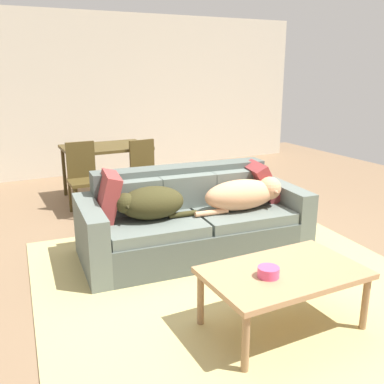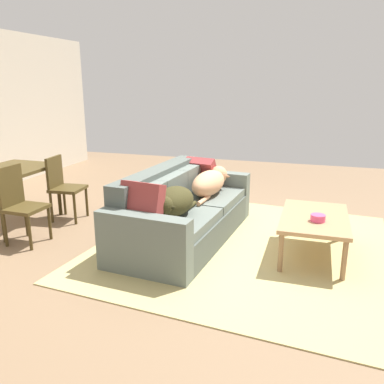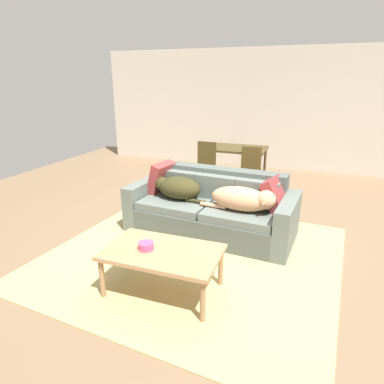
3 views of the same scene
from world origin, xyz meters
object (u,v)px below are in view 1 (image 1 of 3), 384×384
Objects in this scene: dining_table at (106,151)px; dog_on_left_cushion at (150,203)px; coffee_table at (284,276)px; dining_chair_near_right at (146,169)px; couch at (192,221)px; throw_pillow_by_right_arm at (262,182)px; throw_pillow_by_left_arm at (107,197)px; dining_chair_near_left at (83,175)px; dog_on_right_cushion at (245,194)px; bowl_on_coffee_table at (268,272)px.

dog_on_left_cushion is at bearing -96.43° from dining_table.
coffee_table is 3.27m from dining_chair_near_right.
throw_pillow_by_right_arm is (0.83, -0.01, 0.31)m from couch.
dining_chair_near_left reaches higher than throw_pillow_by_left_arm.
dog_on_left_cushion is 1.94m from dining_chair_near_right.
couch is 1.77m from dining_chair_near_right.
dining_chair_near_left is (-0.19, 1.80, -0.11)m from dog_on_left_cushion.
coffee_table is at bearing -120.21° from throw_pillow_by_right_arm.
throw_pillow_by_left_arm is 1.83m from coffee_table.
throw_pillow_by_right_arm is 2.52m from dining_table.
dog_on_right_cushion is at bearing -15.48° from throw_pillow_by_left_arm.
dog_on_right_cushion reaches higher than dining_table.
dog_on_left_cushion is 0.65× the size of dining_table.
throw_pillow_by_right_arm is 2.80× the size of bowl_on_coffee_table.
dog_on_right_cushion is 2.29× the size of throw_pillow_by_right_arm.
dog_on_left_cushion is 0.69× the size of coffee_table.
couch reaches higher than coffee_table.
dining_chair_near_left reaches higher than couch.
couch is at bearing 88.31° from coffee_table.
dog_on_left_cushion is 1.81m from dining_chair_near_left.
dining_chair_near_right is (0.19, 1.75, 0.16)m from couch.
bowl_on_coffee_table is 0.17× the size of dining_chair_near_right.
throw_pillow_by_right_arm is at bearing 7.67° from dog_on_left_cushion.
throw_pillow_by_left_arm reaches higher than dog_on_left_cushion.
dining_chair_near_right is (-0.29, 1.97, -0.12)m from dog_on_right_cushion.
couch is 5.53× the size of throw_pillow_by_right_arm.
coffee_table is 0.95× the size of dining_table.
dining_chair_near_left reaches higher than dog_on_left_cushion.
dog_on_right_cushion reaches higher than bowl_on_coffee_table.
throw_pillow_by_left_arm is at bearing 154.21° from dog_on_left_cushion.
dog_on_left_cushion is 1.51m from coffee_table.
dining_chair_near_left is at bearing 100.90° from coffee_table.
bowl_on_coffee_table is at bearing -89.91° from dining_table.
dog_on_left_cushion is 1.83× the size of throw_pillow_by_right_arm.
couch is at bearing 82.52° from bowl_on_coffee_table.
throw_pillow_by_left_arm reaches higher than throw_pillow_by_right_arm.
dog_on_left_cushion is at bearing -30.76° from throw_pillow_by_left_arm.
coffee_table is (-0.87, -1.50, -0.23)m from throw_pillow_by_right_arm.
bowl_on_coffee_table reaches higher than coffee_table.
throw_pillow_by_left_arm is 3.03× the size of bowl_on_coffee_table.
dog_on_left_cushion is (-0.47, -0.07, 0.28)m from couch.
dining_chair_near_right reaches higher than dog_on_right_cushion.
dining_chair_near_right is (0.39, -0.54, -0.18)m from dining_table.
coffee_table is at bearing -78.05° from dining_chair_near_left.
bowl_on_coffee_table is at bearing -169.00° from coffee_table.
dog_on_left_cushion is 1.30m from throw_pillow_by_right_arm.
throw_pillow_by_right_arm is 2.30m from dining_chair_near_left.
throw_pillow_by_right_arm is 1.85m from bowl_on_coffee_table.
dining_chair_near_right reaches higher than throw_pillow_by_right_arm.
coffee_table is (0.77, -1.64, -0.24)m from throw_pillow_by_left_arm.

